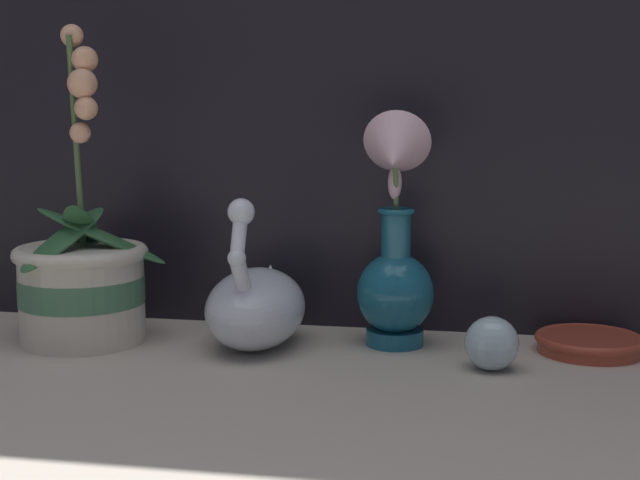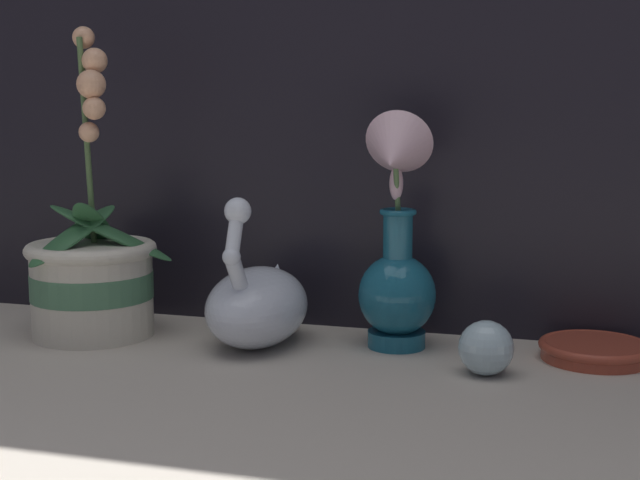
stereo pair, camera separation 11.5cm
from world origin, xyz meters
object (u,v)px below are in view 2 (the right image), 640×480
orchid_potted_plant (92,275)px  amber_dish (595,349)px  glass_sphere (486,348)px  blue_vase (396,256)px  swan_figurine (258,303)px

orchid_potted_plant → amber_dish: 0.68m
glass_sphere → amber_dish: size_ratio=0.47×
glass_sphere → orchid_potted_plant: bearing=176.1°
blue_vase → amber_dish: (0.25, 0.02, -0.11)m
orchid_potted_plant → glass_sphere: size_ratio=6.43×
orchid_potted_plant → swan_figurine: orchid_potted_plant is taller
orchid_potted_plant → amber_dish: bearing=5.6°
blue_vase → glass_sphere: (0.13, -0.09, -0.09)m
glass_sphere → amber_dish: glass_sphere is taller
swan_figurine → glass_sphere: bearing=-9.8°
orchid_potted_plant → amber_dish: (0.67, 0.07, -0.07)m
blue_vase → amber_dish: size_ratio=2.22×
swan_figurine → orchid_potted_plant: bearing=-176.3°
swan_figurine → amber_dish: 0.44m
orchid_potted_plant → glass_sphere: bearing=-3.9°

